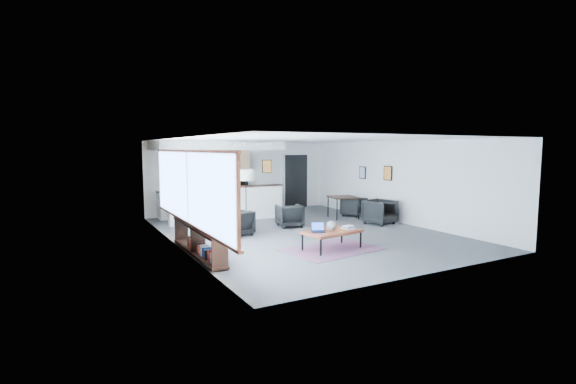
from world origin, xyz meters
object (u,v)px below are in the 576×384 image
book_stack (348,227)px  armchair_right (289,215)px  coffee_table (332,232)px  dining_chair_near (380,213)px  armchair_left (237,222)px  dining_chair_far (354,207)px  laptop (318,229)px  dining_table (343,198)px  microwave (239,183)px  ceramic_pot (331,226)px  floor_lamp (246,177)px

book_stack → armchair_right: 2.97m
coffee_table → dining_chair_near: bearing=23.4°
armchair_left → dining_chair_near: size_ratio=1.04×
dining_chair_far → laptop: bearing=21.6°
laptop → dining_table: dining_table is taller
microwave → ceramic_pot: bearing=-99.1°
dining_chair_near → dining_chair_far: size_ratio=1.17×
dining_table → laptop: bearing=-133.2°
ceramic_pot → armchair_left: bearing=117.6°
armchair_left → book_stack: bearing=106.4°
microwave → armchair_right: bearing=-91.7°
floor_lamp → dining_chair_far: floor_lamp is taller
ceramic_pot → dining_chair_near: size_ratio=0.33×
laptop → dining_table: bearing=70.2°
dining_chair_near → floor_lamp: bearing=144.0°
laptop → floor_lamp: 3.68m
armchair_left → microwave: size_ratio=1.41×
coffee_table → dining_chair_near: 3.76m
armchair_right → dining_chair_near: 2.86m
ceramic_pot → floor_lamp: size_ratio=0.14×
laptop → dining_chair_far: size_ratio=0.61×
laptop → book_stack: laptop is taller
laptop → armchair_left: bearing=135.5°
book_stack → dining_chair_far: dining_chair_far is taller
microwave → floor_lamp: bearing=-114.9°
coffee_table → dining_chair_near: (3.19, 1.99, -0.06)m
ceramic_pot → microwave: size_ratio=0.44×
coffee_table → dining_chair_near: size_ratio=2.04×
coffee_table → floor_lamp: (-0.65, 3.58, 1.09)m
coffee_table → armchair_left: armchair_left is taller
coffee_table → ceramic_pot: (-0.04, -0.02, 0.15)m
ceramic_pot → armchair_right: size_ratio=0.32×
coffee_table → microwave: (0.21, 6.20, 0.70)m
armchair_left → dining_chair_near: (4.56, -0.54, -0.01)m
dining_chair_far → microwave: 4.19m
laptop → coffee_table: bearing=16.6°
ceramic_pot → book_stack: ceramic_pot is taller
floor_lamp → microwave: floor_lamp is taller
dining_table → dining_chair_near: (0.34, -1.46, -0.32)m
coffee_table → book_stack: 0.46m
laptop → dining_table: size_ratio=0.36×
coffee_table → microwave: 6.24m
laptop → book_stack: 0.82m
floor_lamp → microwave: (0.86, 2.62, -0.39)m
dining_chair_far → coffee_table: bearing=24.8°
book_stack → floor_lamp: floor_lamp is taller
dining_chair_far → armchair_right: bearing=-9.2°
dining_table → dining_chair_far: size_ratio=1.70×
ceramic_pot → armchair_left: 2.88m
laptop → dining_chair_far: bearing=66.9°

